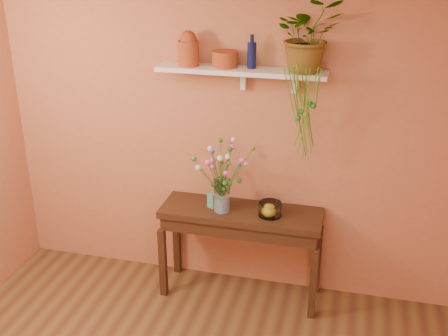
{
  "coord_description": "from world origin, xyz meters",
  "views": [
    {
      "loc": [
        0.94,
        -2.15,
        2.85
      ],
      "look_at": [
        0.0,
        1.55,
        1.25
      ],
      "focal_mm": 44.34,
      "sensor_mm": 36.0,
      "label": 1
    }
  ],
  "objects_px": {
    "sideboard": "(241,223)",
    "blue_bottle": "(252,55)",
    "terracotta_jug": "(188,49)",
    "bouquet": "(221,165)",
    "glass_vase": "(222,198)",
    "glass_bowl": "(270,210)",
    "spider_plant": "(308,35)"
  },
  "relations": [
    {
      "from": "spider_plant",
      "to": "glass_vase",
      "type": "relative_size",
      "value": 1.92
    },
    {
      "from": "terracotta_jug",
      "to": "glass_bowl",
      "type": "relative_size",
      "value": 1.45
    },
    {
      "from": "terracotta_jug",
      "to": "bouquet",
      "type": "distance_m",
      "value": 0.92
    },
    {
      "from": "blue_bottle",
      "to": "spider_plant",
      "type": "distance_m",
      "value": 0.44
    },
    {
      "from": "terracotta_jug",
      "to": "spider_plant",
      "type": "bearing_deg",
      "value": 1.91
    },
    {
      "from": "sideboard",
      "to": "glass_bowl",
      "type": "xyz_separation_m",
      "value": [
        0.24,
        -0.03,
        0.17
      ]
    },
    {
      "from": "terracotta_jug",
      "to": "bouquet",
      "type": "xyz_separation_m",
      "value": [
        0.29,
        -0.15,
        -0.86
      ]
    },
    {
      "from": "glass_vase",
      "to": "bouquet",
      "type": "xyz_separation_m",
      "value": [
        -0.0,
        -0.01,
        0.29
      ]
    },
    {
      "from": "bouquet",
      "to": "terracotta_jug",
      "type": "bearing_deg",
      "value": 152.74
    },
    {
      "from": "sideboard",
      "to": "blue_bottle",
      "type": "distance_m",
      "value": 1.36
    },
    {
      "from": "terracotta_jug",
      "to": "spider_plant",
      "type": "height_order",
      "value": "spider_plant"
    },
    {
      "from": "bouquet",
      "to": "blue_bottle",
      "type": "bearing_deg",
      "value": 44.92
    },
    {
      "from": "sideboard",
      "to": "glass_vase",
      "type": "distance_m",
      "value": 0.28
    },
    {
      "from": "bouquet",
      "to": "glass_bowl",
      "type": "xyz_separation_m",
      "value": [
        0.39,
        0.03,
        -0.36
      ]
    },
    {
      "from": "terracotta_jug",
      "to": "glass_vase",
      "type": "height_order",
      "value": "terracotta_jug"
    },
    {
      "from": "blue_bottle",
      "to": "glass_vase",
      "type": "relative_size",
      "value": 0.91
    },
    {
      "from": "terracotta_jug",
      "to": "blue_bottle",
      "type": "height_order",
      "value": "terracotta_jug"
    },
    {
      "from": "bouquet",
      "to": "spider_plant",
      "type": "bearing_deg",
      "value": 16.81
    },
    {
      "from": "terracotta_jug",
      "to": "glass_bowl",
      "type": "bearing_deg",
      "value": -10.32
    },
    {
      "from": "terracotta_jug",
      "to": "blue_bottle",
      "type": "distance_m",
      "value": 0.49
    },
    {
      "from": "sideboard",
      "to": "spider_plant",
      "type": "height_order",
      "value": "spider_plant"
    },
    {
      "from": "blue_bottle",
      "to": "spider_plant",
      "type": "height_order",
      "value": "spider_plant"
    },
    {
      "from": "terracotta_jug",
      "to": "bouquet",
      "type": "bearing_deg",
      "value": -27.26
    },
    {
      "from": "sideboard",
      "to": "bouquet",
      "type": "distance_m",
      "value": 0.55
    },
    {
      "from": "terracotta_jug",
      "to": "spider_plant",
      "type": "relative_size",
      "value": 0.51
    },
    {
      "from": "blue_bottle",
      "to": "glass_vase",
      "type": "xyz_separation_m",
      "value": [
        -0.19,
        -0.18,
        -1.12
      ]
    },
    {
      "from": "glass_vase",
      "to": "glass_bowl",
      "type": "xyz_separation_m",
      "value": [
        0.39,
        0.02,
        -0.07
      ]
    },
    {
      "from": "glass_bowl",
      "to": "bouquet",
      "type": "bearing_deg",
      "value": -176.21
    },
    {
      "from": "sideboard",
      "to": "spider_plant",
      "type": "bearing_deg",
      "value": 15.15
    },
    {
      "from": "sideboard",
      "to": "glass_vase",
      "type": "height_order",
      "value": "glass_vase"
    },
    {
      "from": "sideboard",
      "to": "glass_bowl",
      "type": "height_order",
      "value": "glass_bowl"
    },
    {
      "from": "terracotta_jug",
      "to": "glass_bowl",
      "type": "xyz_separation_m",
      "value": [
        0.69,
        -0.13,
        -1.21
      ]
    }
  ]
}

